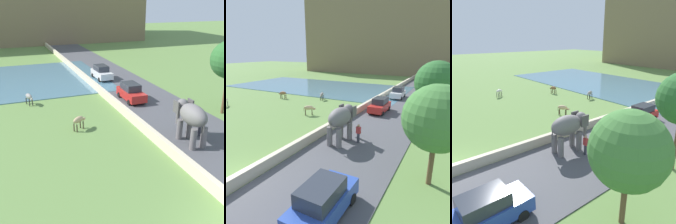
# 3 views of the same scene
# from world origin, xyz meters

# --- Properties ---
(road_surface) EXTENTS (7.00, 120.00, 0.06)m
(road_surface) POSITION_xyz_m (5.00, 20.00, 0.03)
(road_surface) COLOR #4C4C51
(road_surface) RESTS_ON ground
(barrier_wall) EXTENTS (0.40, 110.00, 0.77)m
(barrier_wall) POSITION_xyz_m (1.20, 18.00, 0.39)
(barrier_wall) COLOR beige
(barrier_wall) RESTS_ON ground
(elephant) EXTENTS (1.49, 3.48, 2.99)m
(elephant) POSITION_xyz_m (3.43, 8.01, 2.04)
(elephant) COLOR slate
(elephant) RESTS_ON ground
(person_beside_elephant) EXTENTS (0.36, 0.22, 1.63)m
(person_beside_elephant) POSITION_xyz_m (4.73, 8.52, 0.87)
(person_beside_elephant) COLOR #33333D
(person_beside_elephant) RESTS_ON ground
(car_red) EXTENTS (1.82, 4.01, 1.80)m
(car_red) POSITION_xyz_m (3.43, 18.07, 0.90)
(car_red) COLOR red
(car_red) RESTS_ON ground
(car_white) EXTENTS (1.87, 4.04, 1.80)m
(car_white) POSITION_xyz_m (3.42, 27.25, 0.90)
(car_white) COLOR white
(car_white) RESTS_ON ground
(cow_grey) EXTENTS (0.74, 1.42, 1.15)m
(cow_grey) POSITION_xyz_m (-6.50, 20.45, 0.84)
(cow_grey) COLOR gray
(cow_grey) RESTS_ON ground
(cow_tan) EXTENTS (1.33, 1.07, 1.15)m
(cow_tan) POSITION_xyz_m (-3.46, 13.00, 0.84)
(cow_tan) COLOR tan
(cow_tan) RESTS_ON ground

